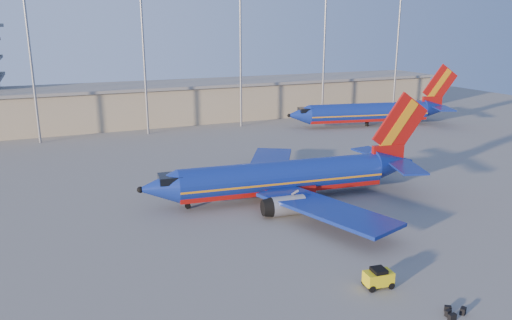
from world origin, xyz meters
The scene contains 7 objects.
ground centered at (0.00, 0.00, 0.00)m, with size 220.00×220.00×0.00m, color slate.
terminal_building centered at (10.00, 58.00, 4.32)m, with size 122.00×16.00×8.50m.
light_mast_row centered at (5.00, 46.00, 17.55)m, with size 101.60×1.60×28.65m.
aircraft_main centered at (3.66, 0.70, 2.74)m, with size 37.84×36.25×12.82m.
aircraft_second centered at (41.00, 35.31, 2.98)m, with size 37.99×15.83×12.98m.
baggage_tug centered at (0.65, -22.07, 0.88)m, with size 2.50×1.67×1.70m.
luggage_pile centered at (3.32, -27.81, 0.25)m, with size 1.99×1.42×0.53m.
Camera 1 is at (-23.35, -52.53, 21.23)m, focal length 35.00 mm.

